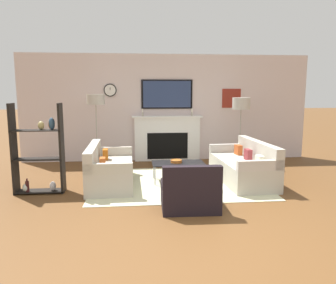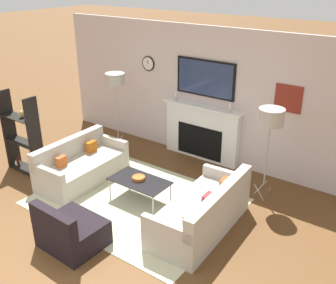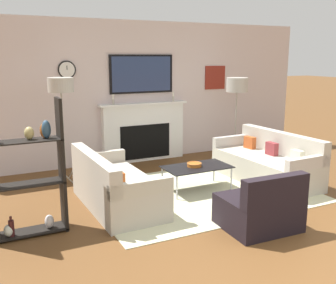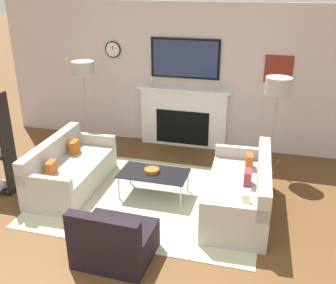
{
  "view_description": "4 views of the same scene",
  "coord_description": "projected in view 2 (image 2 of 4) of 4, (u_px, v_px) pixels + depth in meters",
  "views": [
    {
      "loc": [
        -0.78,
        -3.69,
        1.77
      ],
      "look_at": [
        -0.17,
        2.59,
        0.8
      ],
      "focal_mm": 35.0,
      "sensor_mm": 36.0,
      "label": 1
    },
    {
      "loc": [
        3.82,
        -1.87,
        3.67
      ],
      "look_at": [
        0.27,
        3.04,
        0.99
      ],
      "focal_mm": 42.0,
      "sensor_mm": 36.0,
      "label": 2
    },
    {
      "loc": [
        -2.92,
        -2.44,
        2.03
      ],
      "look_at": [
        -0.32,
        2.85,
        0.74
      ],
      "focal_mm": 42.0,
      "sensor_mm": 36.0,
      "label": 3
    },
    {
      "loc": [
        1.6,
        -2.43,
        3.07
      ],
      "look_at": [
        0.22,
        2.65,
        0.87
      ],
      "focal_mm": 42.0,
      "sensor_mm": 36.0,
      "label": 4
    }
  ],
  "objects": [
    {
      "name": "fireplace_wall",
      "position": [
        205.0,
        101.0,
        7.9
      ],
      "size": [
        7.38,
        0.28,
        2.7
      ],
      "color": "beige",
      "rests_on": "ground_plane"
    },
    {
      "name": "decorative_bowl",
      "position": [
        139.0,
        178.0,
        6.67
      ],
      "size": [
        0.23,
        0.23,
        0.06
      ],
      "color": "#B35E1F",
      "rests_on": "coffee_table"
    },
    {
      "name": "floor_lamp_right",
      "position": [
        271.0,
        118.0,
        6.31
      ],
      "size": [
        0.42,
        0.42,
        1.64
      ],
      "color": "#9E998E",
      "rests_on": "ground_plane"
    },
    {
      "name": "couch_right",
      "position": [
        202.0,
        213.0,
        5.93
      ],
      "size": [
        0.91,
        1.89,
        0.8
      ],
      "color": "#B9B2A3",
      "rests_on": "ground_plane"
    },
    {
      "name": "couch_left",
      "position": [
        81.0,
        167.0,
        7.35
      ],
      "size": [
        0.86,
        1.73,
        0.77
      ],
      "color": "#B9B2A3",
      "rests_on": "ground_plane"
    },
    {
      "name": "armchair",
      "position": [
        70.0,
        232.0,
        5.58
      ],
      "size": [
        0.88,
        0.76,
        0.73
      ],
      "color": "black",
      "rests_on": "ground_plane"
    },
    {
      "name": "area_rug",
      "position": [
        136.0,
        201.0,
        6.75
      ],
      "size": [
        3.26,
        2.49,
        0.01
      ],
      "color": "beige",
      "rests_on": "ground_plane"
    },
    {
      "name": "floor_lamp_left",
      "position": [
        115.0,
        80.0,
        8.09
      ],
      "size": [
        0.4,
        0.4,
        1.71
      ],
      "color": "#9E998E",
      "rests_on": "ground_plane"
    },
    {
      "name": "coffee_table",
      "position": [
        140.0,
        182.0,
        6.66
      ],
      "size": [
        1.02,
        0.57,
        0.38
      ],
      "color": "black",
      "rests_on": "ground_plane"
    },
    {
      "name": "shelf_unit",
      "position": [
        23.0,
        136.0,
        7.5
      ],
      "size": [
        0.85,
        0.28,
        1.58
      ],
      "color": "black",
      "rests_on": "ground_plane"
    }
  ]
}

